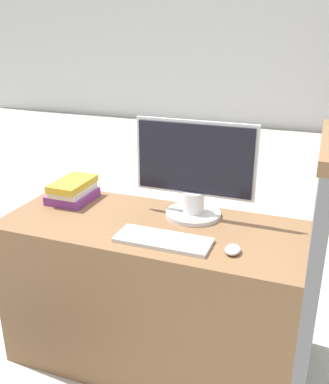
{
  "coord_description": "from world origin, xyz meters",
  "views": [
    {
      "loc": [
        0.65,
        -1.28,
        1.53
      ],
      "look_at": [
        0.07,
        0.25,
        0.9
      ],
      "focal_mm": 40.0,
      "sensor_mm": 36.0,
      "label": 1
    }
  ],
  "objects_px": {
    "mouse": "(233,250)",
    "book_stack": "(73,191)",
    "monitor": "(194,172)",
    "keyboard": "(163,240)"
  },
  "relations": [
    {
      "from": "monitor",
      "to": "mouse",
      "type": "xyz_separation_m",
      "value": [
        0.24,
        -0.28,
        -0.2
      ]
    },
    {
      "from": "keyboard",
      "to": "mouse",
      "type": "distance_m",
      "value": 0.28
    },
    {
      "from": "mouse",
      "to": "book_stack",
      "type": "relative_size",
      "value": 0.33
    },
    {
      "from": "monitor",
      "to": "book_stack",
      "type": "relative_size",
      "value": 2.15
    },
    {
      "from": "mouse",
      "to": "book_stack",
      "type": "xyz_separation_m",
      "value": [
        -0.85,
        0.25,
        0.04
      ]
    },
    {
      "from": "monitor",
      "to": "mouse",
      "type": "height_order",
      "value": "monitor"
    },
    {
      "from": "book_stack",
      "to": "monitor",
      "type": "bearing_deg",
      "value": 3.09
    },
    {
      "from": "keyboard",
      "to": "book_stack",
      "type": "bearing_deg",
      "value": 156.0
    },
    {
      "from": "keyboard",
      "to": "monitor",
      "type": "bearing_deg",
      "value": 82.47
    },
    {
      "from": "keyboard",
      "to": "mouse",
      "type": "height_order",
      "value": "mouse"
    }
  ]
}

